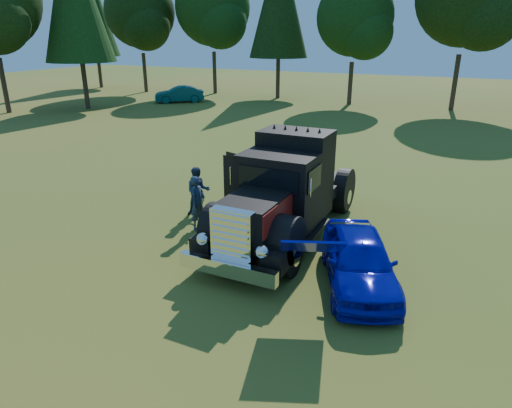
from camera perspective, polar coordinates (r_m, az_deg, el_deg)
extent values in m
plane|color=#3B5C1B|center=(12.26, -6.69, -7.02)|extent=(120.00, 120.00, 0.00)
cylinder|color=#2D2116|center=(54.61, -19.01, 15.88)|extent=(0.36, 0.36, 4.32)
cone|color=black|center=(54.54, -19.74, 21.76)|extent=(4.80, 4.80, 9.00)
cylinder|color=#2D2116|center=(49.24, -13.72, 15.67)|extent=(0.36, 0.36, 3.78)
sphere|color=black|center=(49.13, -14.32, 22.25)|extent=(6.72, 6.72, 6.72)
sphere|color=black|center=(47.65, -13.61, 20.85)|extent=(4.62, 4.62, 4.62)
cylinder|color=#2D2116|center=(46.85, -5.19, 16.03)|extent=(0.36, 0.36, 3.96)
sphere|color=black|center=(46.76, -5.45, 23.30)|extent=(7.04, 7.04, 7.04)
sphere|color=black|center=(45.29, -4.46, 21.75)|extent=(4.84, 4.84, 4.84)
cylinder|color=#2D2116|center=(43.20, 2.77, 16.18)|extent=(0.36, 0.36, 4.68)
cylinder|color=#2D2116|center=(40.05, 11.71, 14.55)|extent=(0.36, 0.36, 3.42)
sphere|color=black|center=(39.87, 12.27, 21.88)|extent=(6.08, 6.08, 6.08)
sphere|color=black|center=(38.84, 13.57, 20.14)|extent=(4.18, 4.18, 4.18)
cylinder|color=#2D2116|center=(39.30, 23.60, 13.73)|extent=(0.36, 0.36, 4.14)
sphere|color=black|center=(38.19, 26.78, 20.45)|extent=(5.06, 5.06, 5.06)
cylinder|color=#2D2116|center=(39.08, -20.66, 14.48)|extent=(0.36, 0.36, 4.68)
cylinder|color=#2D2116|center=(39.61, -28.95, 12.81)|extent=(0.36, 0.36, 3.96)
cylinder|color=black|center=(12.09, -5.05, -4.45)|extent=(0.32, 1.10, 1.10)
cylinder|color=black|center=(11.25, 4.24, -6.44)|extent=(0.32, 1.10, 1.10)
cylinder|color=black|center=(16.09, 3.68, 2.07)|extent=(0.32, 1.10, 1.10)
cylinder|color=black|center=(15.47, 10.89, 0.96)|extent=(0.32, 1.10, 1.10)
cylinder|color=black|center=(15.98, 4.78, 1.90)|extent=(0.32, 1.10, 1.10)
cylinder|color=black|center=(15.55, 9.72, 1.14)|extent=(0.32, 1.10, 1.10)
cube|color=black|center=(13.78, 4.24, -0.88)|extent=(1.60, 6.40, 0.28)
cube|color=white|center=(10.65, -3.60, -8.07)|extent=(2.50, 0.22, 0.36)
cube|color=white|center=(10.57, -2.89, -4.04)|extent=(1.05, 0.30, 1.30)
cube|color=black|center=(11.41, -0.37, -1.84)|extent=(1.35, 1.80, 1.10)
cube|color=maroon|center=(11.63, -3.42, -0.36)|extent=(0.02, 1.80, 0.60)
cube|color=maroon|center=(11.06, 2.84, -1.48)|extent=(0.02, 1.80, 0.60)
cylinder|color=black|center=(11.88, -4.70, -2.80)|extent=(0.55, 1.24, 1.24)
cylinder|color=black|center=(11.11, 3.82, -4.50)|extent=(0.55, 1.24, 1.24)
sphere|color=white|center=(10.97, -6.64, -4.37)|extent=(0.32, 0.32, 0.32)
sphere|color=white|center=(10.28, 0.78, -6.00)|extent=(0.32, 0.32, 0.32)
cube|color=black|center=(12.64, 2.74, 1.63)|extent=(2.05, 1.30, 2.10)
cube|color=black|center=(11.90, 1.50, 2.96)|extent=(1.70, 0.05, 0.65)
cube|color=black|center=(13.72, 4.90, 4.00)|extent=(2.05, 1.30, 2.50)
cube|color=black|center=(15.45, 7.04, 2.71)|extent=(2.00, 2.00, 0.35)
cube|color=black|center=(13.71, -2.45, 2.73)|extent=(1.06, 0.41, 1.50)
cube|color=maroon|center=(13.81, -2.41, 2.20)|extent=(0.81, 0.29, 0.75)
imported|color=#0827B6|center=(11.06, 12.78, -6.85)|extent=(2.90, 4.12, 1.30)
cube|color=#0827B6|center=(9.45, 7.04, -5.30)|extent=(1.56, 1.36, 0.67)
imported|color=navy|center=(13.90, -7.27, 0.15)|extent=(0.41, 0.62, 1.67)
imported|color=#1F2249|center=(15.01, -7.25, 1.59)|extent=(0.99, 0.95, 1.61)
imported|color=#093A36|center=(41.05, -9.58, 13.37)|extent=(4.12, 3.74, 1.36)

